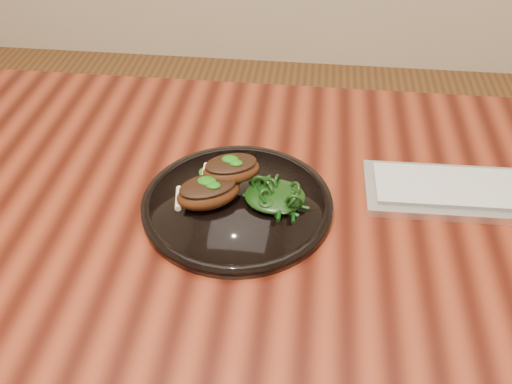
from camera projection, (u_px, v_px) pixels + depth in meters
desk at (276, 242)px, 0.98m from camera, size 1.60×0.80×0.75m
plate at (237, 204)px, 0.92m from camera, size 0.31×0.31×0.02m
lamb_chop_front at (208, 192)px, 0.89m from camera, size 0.12×0.11×0.05m
lamb_chop_back at (231, 169)px, 0.91m from camera, size 0.11×0.09×0.04m
herb_smear at (220, 173)px, 0.96m from camera, size 0.07×0.05×0.00m
greens_heap at (275, 193)px, 0.90m from camera, size 0.10×0.09×0.04m
keyboard at (502, 193)px, 0.94m from camera, size 0.45×0.14×0.02m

